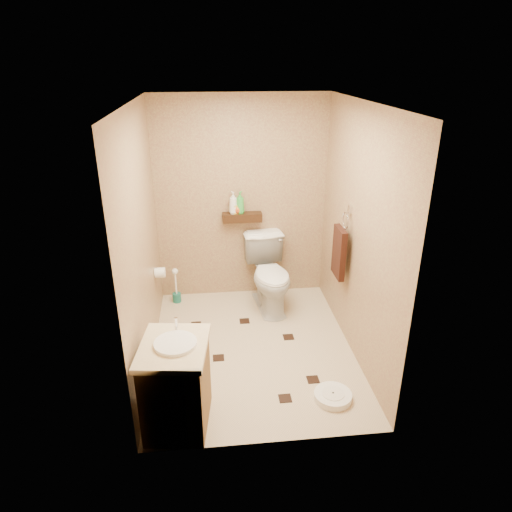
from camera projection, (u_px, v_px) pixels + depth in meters
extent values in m
plane|color=beige|center=(253.00, 348.00, 4.67)|extent=(2.50, 2.50, 0.00)
cube|color=tan|center=(241.00, 200.00, 5.33)|extent=(2.00, 0.04, 2.40)
cube|color=tan|center=(271.00, 308.00, 3.05)|extent=(2.00, 0.04, 2.40)
cube|color=tan|center=(142.00, 244.00, 4.09)|extent=(0.04, 2.50, 2.40)
cube|color=tan|center=(358.00, 235.00, 4.29)|extent=(0.04, 2.50, 2.40)
cube|color=white|center=(252.00, 102.00, 3.71)|extent=(2.00, 2.50, 0.02)
cube|color=#391C0F|center=(242.00, 217.00, 5.33)|extent=(0.46, 0.14, 0.10)
cube|color=black|center=(219.00, 358.00, 4.52)|extent=(0.11, 0.11, 0.01)
cube|color=black|center=(288.00, 337.00, 4.85)|extent=(0.11, 0.11, 0.01)
cube|color=black|center=(285.00, 398.00, 3.98)|extent=(0.11, 0.11, 0.01)
cube|color=black|center=(196.00, 324.00, 5.08)|extent=(0.11, 0.11, 0.01)
cube|color=black|center=(313.00, 379.00, 4.21)|extent=(0.11, 0.11, 0.01)
cube|color=black|center=(244.00, 321.00, 5.15)|extent=(0.11, 0.11, 0.01)
imported|color=white|center=(270.00, 275.00, 5.29)|extent=(0.57, 0.88, 0.84)
cube|color=brown|center=(177.00, 387.00, 3.59)|extent=(0.53, 0.63, 0.70)
cube|color=beige|center=(173.00, 347.00, 3.44)|extent=(0.57, 0.67, 0.05)
cylinder|color=white|center=(175.00, 344.00, 3.44)|extent=(0.32, 0.32, 0.05)
cylinder|color=silver|center=(176.00, 324.00, 3.59)|extent=(0.03, 0.03, 0.11)
cylinder|color=white|center=(333.00, 396.00, 3.97)|extent=(0.40, 0.40, 0.06)
cylinder|color=white|center=(333.00, 393.00, 3.95)|extent=(0.20, 0.20, 0.01)
cylinder|color=#196659|center=(177.00, 298.00, 5.54)|extent=(0.10, 0.10, 0.11)
cylinder|color=white|center=(176.00, 283.00, 5.46)|extent=(0.02, 0.02, 0.32)
sphere|color=white|center=(175.00, 271.00, 5.40)|extent=(0.07, 0.07, 0.07)
cube|color=silver|center=(350.00, 209.00, 4.44)|extent=(0.03, 0.06, 0.08)
torus|color=silver|center=(346.00, 221.00, 4.49)|extent=(0.02, 0.19, 0.19)
cube|color=black|center=(339.00, 253.00, 4.62)|extent=(0.06, 0.30, 0.52)
cylinder|color=white|center=(160.00, 273.00, 4.93)|extent=(0.11, 0.11, 0.11)
cylinder|color=silver|center=(156.00, 268.00, 4.90)|extent=(0.04, 0.02, 0.02)
imported|color=white|center=(233.00, 203.00, 5.24)|extent=(0.13, 0.13, 0.26)
imported|color=gold|center=(236.00, 207.00, 5.27)|extent=(0.09, 0.09, 0.16)
imported|color=#C34916|center=(237.00, 208.00, 5.27)|extent=(0.13, 0.13, 0.14)
imported|color=green|center=(240.00, 203.00, 5.25)|extent=(0.14, 0.14, 0.26)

